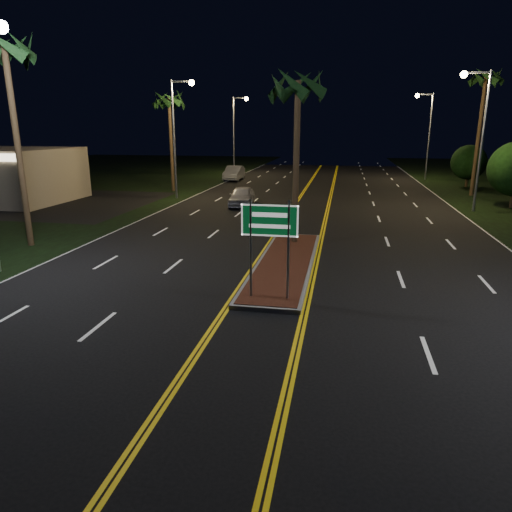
% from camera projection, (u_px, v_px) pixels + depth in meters
% --- Properties ---
extents(ground, '(120.00, 120.00, 0.00)m').
position_uv_depth(ground, '(252.00, 339.00, 12.24)').
color(ground, black).
rests_on(ground, ground).
extents(median_island, '(2.25, 10.25, 0.17)m').
position_uv_depth(median_island, '(285.00, 263.00, 18.83)').
color(median_island, gray).
rests_on(median_island, ground).
extents(highway_sign, '(1.80, 0.08, 3.20)m').
position_uv_depth(highway_sign, '(270.00, 230.00, 14.23)').
color(highway_sign, gray).
rests_on(highway_sign, ground).
extents(streetlight_left_mid, '(1.91, 0.44, 9.00)m').
position_uv_depth(streetlight_left_mid, '(178.00, 125.00, 35.31)').
color(streetlight_left_mid, gray).
rests_on(streetlight_left_mid, ground).
extents(streetlight_left_far, '(1.91, 0.44, 9.00)m').
position_uv_depth(streetlight_left_far, '(237.00, 126.00, 54.22)').
color(streetlight_left_far, gray).
rests_on(streetlight_left_far, ground).
extents(streetlight_right_mid, '(1.91, 0.44, 9.00)m').
position_uv_depth(streetlight_right_mid, '(478.00, 125.00, 29.60)').
color(streetlight_right_mid, gray).
rests_on(streetlight_right_mid, ground).
extents(streetlight_right_far, '(1.91, 0.44, 9.00)m').
position_uv_depth(streetlight_right_far, '(426.00, 126.00, 48.52)').
color(streetlight_right_far, gray).
rests_on(streetlight_right_far, ground).
extents(palm_median, '(2.40, 2.40, 8.30)m').
position_uv_depth(palm_median, '(298.00, 86.00, 20.20)').
color(palm_median, '#382819').
rests_on(palm_median, ground).
extents(palm_left_near, '(2.40, 2.40, 9.80)m').
position_uv_depth(palm_left_near, '(5.00, 51.00, 19.70)').
color(palm_left_near, '#382819').
rests_on(palm_left_near, ground).
extents(palm_left_far, '(2.40, 2.40, 8.80)m').
position_uv_depth(palm_left_far, '(169.00, 100.00, 38.92)').
color(palm_left_far, '#382819').
rests_on(palm_left_far, ground).
extents(palm_right_far, '(2.40, 2.40, 10.30)m').
position_uv_depth(palm_right_far, '(486.00, 79.00, 35.83)').
color(palm_right_far, '#382819').
rests_on(palm_right_far, ground).
extents(shrub_far, '(3.24, 3.24, 3.96)m').
position_uv_depth(shrub_far, '(469.00, 162.00, 43.17)').
color(shrub_far, '#382819').
rests_on(shrub_far, ground).
extents(car_near, '(2.47, 5.02, 1.62)m').
position_uv_depth(car_near, '(242.00, 195.00, 33.03)').
color(car_near, '#B2B1B8').
rests_on(car_near, ground).
extents(car_far, '(2.40, 5.36, 1.77)m').
position_uv_depth(car_far, '(234.00, 172.00, 49.39)').
color(car_far, '#B5B8BF').
rests_on(car_far, ground).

